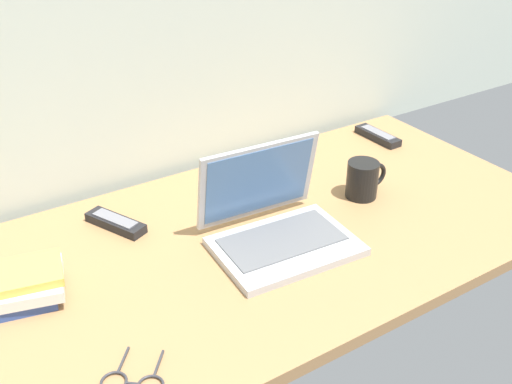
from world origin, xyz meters
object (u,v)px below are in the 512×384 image
laptop (276,223)px  eyeglasses (133,382)px  remote_control_near (116,223)px  book_stack (10,287)px  coffee_mug (363,179)px  remote_control_far (378,136)px

laptop → eyeglasses: size_ratio=2.35×
laptop → remote_control_near: (-0.29, 0.25, -0.03)m
eyeglasses → book_stack: 0.35m
coffee_mug → remote_control_far: (0.27, 0.24, -0.04)m
laptop → eyeglasses: bearing=-153.0°
remote_control_near → remote_control_far: 0.87m
coffee_mug → book_stack: size_ratio=0.52×
book_stack → coffee_mug: bearing=-3.9°
laptop → book_stack: 0.57m
coffee_mug → eyeglasses: coffee_mug is taller
remote_control_near → coffee_mug: bearing=-18.8°
laptop → remote_control_far: bearing=26.4°
remote_control_far → laptop: bearing=-153.6°
coffee_mug → remote_control_near: 0.63m
coffee_mug → eyeglasses: (-0.75, -0.27, -0.05)m
remote_control_near → remote_control_far: (0.87, 0.04, 0.00)m
coffee_mug → remote_control_far: size_ratio=0.75×
laptop → coffee_mug: bearing=8.9°
eyeglasses → laptop: bearing=27.0°
remote_control_near → remote_control_far: same height
laptop → coffee_mug: size_ratio=2.69×
remote_control_near → eyeglasses: bearing=-107.8°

